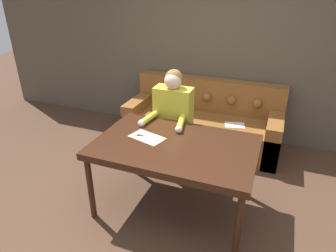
# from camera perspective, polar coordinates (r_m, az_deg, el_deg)

# --- Properties ---
(ground_plane) EXTENTS (16.00, 16.00, 0.00)m
(ground_plane) POSITION_cam_1_polar(r_m,az_deg,el_deg) (3.31, 0.20, -16.04)
(ground_plane) COLOR #4C3323
(wall_back) EXTENTS (8.00, 0.06, 2.60)m
(wall_back) POSITION_cam_1_polar(r_m,az_deg,el_deg) (4.52, 9.92, 13.94)
(wall_back) COLOR brown
(wall_back) RESTS_ON ground_plane
(dining_table) EXTENTS (1.57, 1.01, 0.78)m
(dining_table) POSITION_cam_1_polar(r_m,az_deg,el_deg) (2.96, 1.37, -4.54)
(dining_table) COLOR #381E11
(dining_table) RESTS_ON ground_plane
(couch) EXTENTS (2.20, 0.87, 0.92)m
(couch) POSITION_cam_1_polar(r_m,az_deg,el_deg) (4.46, 6.72, 0.62)
(couch) COLOR brown
(couch) RESTS_ON ground_plane
(person) EXTENTS (0.51, 0.61, 1.32)m
(person) POSITION_cam_1_polar(r_m,az_deg,el_deg) (3.61, 0.94, 0.69)
(person) COLOR #33281E
(person) RESTS_ON ground_plane
(pattern_paper_main) EXTENTS (0.39, 0.29, 0.00)m
(pattern_paper_main) POSITION_cam_1_polar(r_m,az_deg,el_deg) (3.05, -4.02, -2.16)
(pattern_paper_main) COLOR beige
(pattern_paper_main) RESTS_ON dining_table
(scissors) EXTENTS (0.22, 0.08, 0.01)m
(scissors) POSITION_cam_1_polar(r_m,az_deg,el_deg) (3.07, -5.01, -1.89)
(scissors) COLOR silver
(scissors) RESTS_ON dining_table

